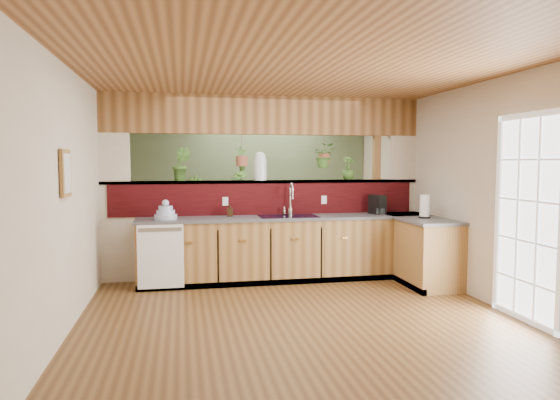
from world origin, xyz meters
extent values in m
cube|color=#56381A|center=(0.00, 0.00, 0.00)|extent=(4.60, 7.00, 0.01)
cube|color=brown|center=(0.00, 0.00, 2.60)|extent=(4.60, 7.00, 0.01)
cube|color=beige|center=(0.00, 3.50, 1.30)|extent=(4.60, 0.02, 2.60)
cube|color=beige|center=(0.00, -3.50, 1.30)|extent=(4.60, 0.02, 2.60)
cube|color=beige|center=(-2.30, 0.00, 1.30)|extent=(0.02, 7.00, 2.60)
cube|color=beige|center=(2.30, 0.00, 1.30)|extent=(0.02, 7.00, 2.60)
cube|color=beige|center=(0.00, 1.35, 0.68)|extent=(4.60, 0.15, 1.35)
cube|color=#340609|center=(0.00, 1.27, 1.12)|extent=(4.40, 0.02, 0.45)
cube|color=brown|center=(0.00, 1.35, 1.37)|extent=(4.60, 0.21, 0.04)
cube|color=brown|center=(0.00, 1.35, 2.33)|extent=(4.60, 0.15, 0.55)
cube|color=beige|center=(-2.10, 1.35, 1.70)|extent=(0.40, 0.15, 0.70)
cube|color=beige|center=(2.10, 1.35, 1.70)|extent=(0.40, 0.15, 0.70)
cube|color=brown|center=(1.70, 1.35, 1.30)|extent=(0.10, 0.10, 2.60)
cube|color=brown|center=(0.00, 1.35, 1.37)|extent=(4.60, 0.21, 0.04)
cube|color=brown|center=(0.00, 1.35, 2.33)|extent=(4.60, 0.15, 0.55)
cube|color=#586A48|center=(0.00, 3.48, 1.30)|extent=(4.55, 0.02, 2.55)
cube|color=brown|center=(0.25, 0.98, 0.43)|extent=(4.10, 0.60, 0.86)
cube|color=#47474C|center=(0.25, 0.98, 0.88)|extent=(4.14, 0.64, 0.04)
cube|color=brown|center=(2.00, 0.54, 0.43)|extent=(0.60, 1.48, 0.86)
cube|color=#47474C|center=(2.00, 0.54, 0.88)|extent=(0.64, 1.52, 0.04)
cube|color=brown|center=(2.00, 0.98, 0.43)|extent=(0.60, 0.60, 0.86)
cube|color=#47474C|center=(2.00, 0.98, 0.88)|extent=(0.64, 0.64, 0.04)
cube|color=black|center=(0.25, 0.71, 0.04)|extent=(4.10, 0.06, 0.08)
cube|color=black|center=(1.73, 0.54, 0.04)|extent=(0.06, 1.48, 0.08)
cube|color=white|center=(-1.48, 0.66, 0.45)|extent=(0.58, 0.02, 0.82)
cube|color=#B7B7B2|center=(-1.48, 0.65, 0.80)|extent=(0.54, 0.01, 0.05)
cube|color=black|center=(0.25, 0.98, 0.89)|extent=(0.82, 0.50, 0.03)
cube|color=black|center=(0.06, 0.98, 0.80)|extent=(0.34, 0.40, 0.16)
cube|color=black|center=(0.44, 0.98, 0.80)|extent=(0.34, 0.40, 0.16)
cube|color=white|center=(2.27, -1.30, 1.05)|extent=(0.06, 1.02, 2.16)
cube|color=brown|center=(-2.27, -0.80, 1.55)|extent=(0.03, 0.35, 0.45)
cube|color=silver|center=(-2.26, -0.80, 1.55)|extent=(0.01, 0.27, 0.37)
cylinder|color=#B7B7B2|center=(0.32, 1.18, 0.95)|extent=(0.07, 0.07, 0.10)
cylinder|color=#B7B7B2|center=(0.32, 1.18, 1.12)|extent=(0.02, 0.02, 0.27)
torus|color=#B7B7B2|center=(0.32, 1.11, 1.26)|extent=(0.20, 0.04, 0.20)
cylinder|color=#B7B7B2|center=(0.32, 1.02, 1.19)|extent=(0.02, 0.02, 0.12)
cylinder|color=#B7B7B2|center=(0.24, 1.18, 0.97)|extent=(0.03, 0.03, 0.10)
cylinder|color=#A2ACD1|center=(-1.42, 0.92, 0.93)|extent=(0.30, 0.30, 0.07)
cylinder|color=#A2ACD1|center=(-1.42, 0.92, 0.99)|extent=(0.24, 0.24, 0.06)
cylinder|color=#A2ACD1|center=(-1.42, 0.92, 1.05)|extent=(0.19, 0.19, 0.06)
sphere|color=#A2ACD1|center=(-1.42, 0.92, 1.11)|extent=(0.09, 0.09, 0.09)
imported|color=#352113|center=(-0.55, 1.11, 0.99)|extent=(0.09, 0.09, 0.17)
cube|color=black|center=(1.59, 1.03, 1.04)|extent=(0.15, 0.24, 0.28)
cube|color=black|center=(1.59, 0.95, 0.95)|extent=(0.13, 0.09, 0.09)
cylinder|color=silver|center=(1.59, 0.97, 0.98)|extent=(0.07, 0.07, 0.07)
cylinder|color=black|center=(2.01, 0.40, 0.91)|extent=(0.16, 0.16, 0.02)
cylinder|color=#B7B7B2|center=(2.01, 0.40, 1.07)|extent=(0.02, 0.02, 0.34)
cylinder|color=white|center=(2.01, 0.40, 1.07)|extent=(0.13, 0.13, 0.29)
cylinder|color=silver|center=(-0.08, 1.35, 1.54)|extent=(0.18, 0.18, 0.31)
sphere|color=silver|center=(-0.08, 1.35, 1.72)|extent=(0.16, 0.16, 0.16)
imported|color=#376221|center=(-1.20, 1.35, 1.63)|extent=(0.30, 0.27, 0.47)
imported|color=#376221|center=(1.25, 1.35, 1.57)|extent=(0.22, 0.22, 0.35)
cylinder|color=brown|center=(-0.35, 1.35, 1.89)|extent=(0.01, 0.01, 0.32)
cylinder|color=brown|center=(-0.35, 1.35, 1.67)|extent=(0.17, 0.17, 0.14)
imported|color=#376221|center=(-0.35, 1.35, 1.89)|extent=(0.23, 0.20, 0.36)
cylinder|color=brown|center=(0.88, 1.35, 1.91)|extent=(0.01, 0.01, 0.28)
cylinder|color=brown|center=(0.88, 1.35, 1.71)|extent=(0.17, 0.17, 0.15)
imported|color=#376221|center=(0.88, 1.35, 1.93)|extent=(0.41, 0.38, 0.36)
cube|color=black|center=(-0.57, 3.25, 0.50)|extent=(1.46, 0.91, 0.95)
imported|color=#376221|center=(-0.97, 3.25, 1.20)|extent=(0.27, 0.22, 0.45)
imported|color=#376221|center=(-0.17, 3.25, 1.23)|extent=(0.37, 0.37, 0.52)
imported|color=#376221|center=(1.38, 2.27, 0.35)|extent=(0.79, 0.74, 0.71)
camera|label=1|loc=(-1.20, -5.79, 1.66)|focal=32.00mm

